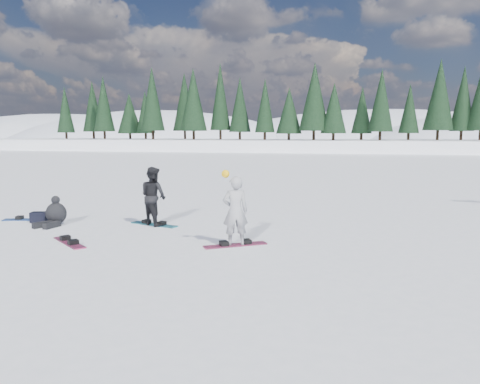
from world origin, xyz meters
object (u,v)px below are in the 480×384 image
(snowboarder_woman, at_px, (235,211))
(gear_bag, at_px, (39,217))
(snowboarder_man, at_px, (153,196))
(snowboard_loose_c, at_px, (29,220))
(seated_rider, at_px, (55,214))
(snowboard_loose_b, at_px, (69,242))

(snowboarder_woman, height_order, gear_bag, snowboarder_woman)
(snowboarder_man, distance_m, snowboard_loose_c, 4.04)
(snowboarder_woman, distance_m, seated_rider, 5.71)
(snowboarder_woman, bearing_deg, snowboard_loose_c, -37.06)
(snowboarder_woman, bearing_deg, seated_rider, -35.50)
(snowboard_loose_b, bearing_deg, snowboarder_woman, 47.80)
(seated_rider, height_order, gear_bag, seated_rider)
(snowboard_loose_b, bearing_deg, gear_bag, 176.48)
(snowboard_loose_b, bearing_deg, seated_rider, 169.80)
(snowboarder_man, xyz_separation_m, seated_rider, (-2.75, -0.57, -0.51))
(seated_rider, xyz_separation_m, gear_bag, (-0.70, 0.25, -0.17))
(snowboarder_woman, bearing_deg, snowboarder_man, -56.11)
(seated_rider, bearing_deg, snowboarder_man, 29.86)
(seated_rider, relative_size, snowboard_loose_c, 0.70)
(seated_rider, bearing_deg, snowboarder_woman, 4.94)
(gear_bag, relative_size, snowboard_loose_b, 0.30)
(snowboarder_woman, relative_size, snowboard_loose_b, 1.18)
(snowboarder_man, relative_size, snowboard_loose_c, 1.11)
(snowboarder_woman, height_order, snowboard_loose_c, snowboarder_woman)
(seated_rider, xyz_separation_m, snowboard_loose_b, (1.62, -1.89, -0.30))
(gear_bag, relative_size, snowboard_loose_c, 0.30)
(snowboarder_man, distance_m, snowboard_loose_b, 2.83)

